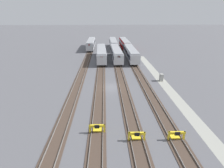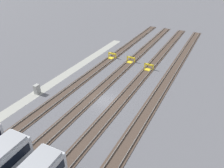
% 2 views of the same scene
% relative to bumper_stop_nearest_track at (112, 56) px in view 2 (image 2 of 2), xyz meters
% --- Properties ---
extents(ground_plane, '(400.00, 400.00, 0.00)m').
position_rel_bumper_stop_nearest_track_xyz_m(ground_plane, '(15.70, 7.04, -0.51)').
color(ground_plane, '#5B5B60').
extents(service_walkway, '(54.00, 2.00, 0.01)m').
position_rel_bumper_stop_nearest_track_xyz_m(service_walkway, '(15.70, -4.21, -0.51)').
color(service_walkway, '#9E9E93').
rests_on(service_walkway, ground).
extents(rail_track_nearest, '(90.00, 2.23, 0.21)m').
position_rel_bumper_stop_nearest_track_xyz_m(rail_track_nearest, '(15.70, 0.01, -0.47)').
color(rail_track_nearest, '#47382D').
rests_on(rail_track_nearest, ground).
extents(rail_track_near_inner, '(90.00, 2.24, 0.21)m').
position_rel_bumper_stop_nearest_track_xyz_m(rail_track_near_inner, '(15.70, 4.69, -0.47)').
color(rail_track_near_inner, '#47382D').
rests_on(rail_track_near_inner, ground).
extents(rail_track_middle, '(90.00, 2.24, 0.21)m').
position_rel_bumper_stop_nearest_track_xyz_m(rail_track_middle, '(15.70, 9.38, -0.47)').
color(rail_track_middle, '#47382D').
rests_on(rail_track_middle, ground).
extents(rail_track_far_inner, '(90.00, 2.23, 0.21)m').
position_rel_bumper_stop_nearest_track_xyz_m(rail_track_far_inner, '(15.70, 14.07, -0.47)').
color(rail_track_far_inner, '#47382D').
rests_on(rail_track_far_inner, ground).
extents(bumper_stop_nearest_track, '(1.37, 2.01, 1.22)m').
position_rel_bumper_stop_nearest_track_xyz_m(bumper_stop_nearest_track, '(0.00, 0.00, 0.00)').
color(bumper_stop_nearest_track, yellow).
rests_on(bumper_stop_nearest_track, ground).
extents(bumper_stop_near_inner_track, '(1.37, 2.01, 1.22)m').
position_rel_bumper_stop_nearest_track_xyz_m(bumper_stop_near_inner_track, '(0.08, 4.69, 0.00)').
color(bumper_stop_near_inner_track, yellow).
rests_on(bumper_stop_near_inner_track, ground).
extents(bumper_stop_middle_track, '(1.35, 2.00, 1.22)m').
position_rel_bumper_stop_nearest_track_xyz_m(bumper_stop_middle_track, '(1.73, 9.38, 0.00)').
color(bumper_stop_middle_track, yellow).
rests_on(bumper_stop_middle_track, ground).
extents(electrical_cabinet, '(0.90, 0.73, 1.60)m').
position_rel_bumper_stop_nearest_track_xyz_m(electrical_cabinet, '(19.05, -4.10, 0.29)').
color(electrical_cabinet, '#9E9E99').
rests_on(electrical_cabinet, ground).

